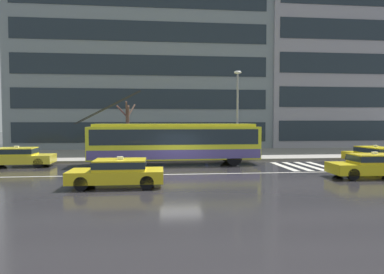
{
  "coord_description": "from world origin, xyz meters",
  "views": [
    {
      "loc": [
        -1.35,
        -19.87,
        2.99
      ],
      "look_at": [
        1.0,
        2.99,
        1.93
      ],
      "focal_mm": 30.98,
      "sensor_mm": 36.0,
      "label": 1
    }
  ],
  "objects_px": {
    "taxi_cross_traffic": "(375,155)",
    "street_tree_bare": "(128,127)",
    "pedestrian_approaching_curb": "(206,145)",
    "pedestrian_at_shelter": "(165,138)",
    "taxi_queued_behind_bus": "(18,156)",
    "taxi_oncoming_far": "(372,165)",
    "trolleybus": "(175,142)",
    "taxi_oncoming_near": "(118,172)",
    "street_lamp": "(238,107)"
  },
  "relations": [
    {
      "from": "trolleybus",
      "to": "street_lamp",
      "type": "distance_m",
      "value": 6.24
    },
    {
      "from": "taxi_cross_traffic",
      "to": "pedestrian_approaching_curb",
      "type": "distance_m",
      "value": 11.88
    },
    {
      "from": "taxi_queued_behind_bus",
      "to": "taxi_oncoming_near",
      "type": "height_order",
      "value": "same"
    },
    {
      "from": "taxi_queued_behind_bus",
      "to": "pedestrian_at_shelter",
      "type": "xyz_separation_m",
      "value": [
        9.8,
        4.2,
        0.98
      ]
    },
    {
      "from": "taxi_cross_traffic",
      "to": "taxi_oncoming_near",
      "type": "height_order",
      "value": "same"
    },
    {
      "from": "trolleybus",
      "to": "taxi_queued_behind_bus",
      "type": "bearing_deg",
      "value": -179.59
    },
    {
      "from": "taxi_oncoming_near",
      "to": "trolleybus",
      "type": "bearing_deg",
      "value": 68.54
    },
    {
      "from": "pedestrian_at_shelter",
      "to": "pedestrian_approaching_curb",
      "type": "relative_size",
      "value": 1.13
    },
    {
      "from": "taxi_cross_traffic",
      "to": "taxi_oncoming_far",
      "type": "xyz_separation_m",
      "value": [
        -3.41,
        -4.75,
        -0.0
      ]
    },
    {
      "from": "pedestrian_at_shelter",
      "to": "pedestrian_approaching_curb",
      "type": "height_order",
      "value": "pedestrian_at_shelter"
    },
    {
      "from": "taxi_oncoming_far",
      "to": "street_lamp",
      "type": "xyz_separation_m",
      "value": [
        -5.17,
        9.1,
        3.47
      ]
    },
    {
      "from": "taxi_cross_traffic",
      "to": "street_lamp",
      "type": "xyz_separation_m",
      "value": [
        -8.58,
        4.35,
        3.47
      ]
    },
    {
      "from": "trolleybus",
      "to": "taxi_queued_behind_bus",
      "type": "distance_m",
      "value": 10.47
    },
    {
      "from": "taxi_oncoming_far",
      "to": "pedestrian_approaching_curb",
      "type": "distance_m",
      "value": 11.86
    },
    {
      "from": "pedestrian_approaching_curb",
      "to": "street_lamp",
      "type": "xyz_separation_m",
      "value": [
        2.48,
        0.05,
        3.01
      ]
    },
    {
      "from": "street_lamp",
      "to": "street_tree_bare",
      "type": "height_order",
      "value": "street_lamp"
    },
    {
      "from": "pedestrian_at_shelter",
      "to": "taxi_oncoming_far",
      "type": "bearing_deg",
      "value": -44.47
    },
    {
      "from": "trolleybus",
      "to": "taxi_cross_traffic",
      "type": "distance_m",
      "value": 13.79
    },
    {
      "from": "trolleybus",
      "to": "street_tree_bare",
      "type": "xyz_separation_m",
      "value": [
        -3.62,
        3.95,
        1.01
      ]
    },
    {
      "from": "taxi_queued_behind_bus",
      "to": "street_tree_bare",
      "type": "bearing_deg",
      "value": 30.54
    },
    {
      "from": "taxi_oncoming_far",
      "to": "taxi_oncoming_near",
      "type": "distance_m",
      "value": 13.3
    },
    {
      "from": "taxi_cross_traffic",
      "to": "taxi_oncoming_near",
      "type": "relative_size",
      "value": 1.11
    },
    {
      "from": "taxi_cross_traffic",
      "to": "taxi_queued_behind_bus",
      "type": "distance_m",
      "value": 24.14
    },
    {
      "from": "trolleybus",
      "to": "street_lamp",
      "type": "bearing_deg",
      "value": 26.82
    },
    {
      "from": "taxi_oncoming_far",
      "to": "pedestrian_approaching_curb",
      "type": "relative_size",
      "value": 2.57
    },
    {
      "from": "taxi_oncoming_near",
      "to": "street_tree_bare",
      "type": "xyz_separation_m",
      "value": [
        -0.6,
        11.63,
        1.88
      ]
    },
    {
      "from": "taxi_queued_behind_bus",
      "to": "pedestrian_at_shelter",
      "type": "bearing_deg",
      "value": 23.18
    },
    {
      "from": "trolleybus",
      "to": "pedestrian_at_shelter",
      "type": "xyz_separation_m",
      "value": [
        -0.63,
        4.12,
        0.11
      ]
    },
    {
      "from": "taxi_cross_traffic",
      "to": "taxi_queued_behind_bus",
      "type": "relative_size",
      "value": 1.09
    },
    {
      "from": "taxi_oncoming_near",
      "to": "taxi_oncoming_far",
      "type": "bearing_deg",
      "value": 4.92
    },
    {
      "from": "taxi_cross_traffic",
      "to": "street_tree_bare",
      "type": "relative_size",
      "value": 1.07
    },
    {
      "from": "taxi_queued_behind_bus",
      "to": "pedestrian_approaching_curb",
      "type": "distance_m",
      "value": 13.27
    },
    {
      "from": "taxi_cross_traffic",
      "to": "pedestrian_approaching_curb",
      "type": "xyz_separation_m",
      "value": [
        -11.07,
        4.3,
        0.45
      ]
    },
    {
      "from": "pedestrian_at_shelter",
      "to": "taxi_oncoming_near",
      "type": "bearing_deg",
      "value": -101.45
    },
    {
      "from": "street_lamp",
      "to": "street_tree_bare",
      "type": "distance_m",
      "value": 8.93
    },
    {
      "from": "street_lamp",
      "to": "street_tree_bare",
      "type": "bearing_deg",
      "value": 170.92
    },
    {
      "from": "street_tree_bare",
      "to": "taxi_cross_traffic",
      "type": "bearing_deg",
      "value": -18.38
    },
    {
      "from": "street_lamp",
      "to": "taxi_queued_behind_bus",
      "type": "bearing_deg",
      "value": -170.36
    },
    {
      "from": "taxi_oncoming_far",
      "to": "pedestrian_at_shelter",
      "type": "relative_size",
      "value": 2.27
    },
    {
      "from": "taxi_cross_traffic",
      "to": "taxi_queued_behind_bus",
      "type": "xyz_separation_m",
      "value": [
        -24.08,
        1.72,
        -0.0
      ]
    },
    {
      "from": "trolleybus",
      "to": "taxi_oncoming_near",
      "type": "xyz_separation_m",
      "value": [
        -3.02,
        -7.68,
        -0.87
      ]
    },
    {
      "from": "taxi_oncoming_near",
      "to": "taxi_cross_traffic",
      "type": "bearing_deg",
      "value": 19.46
    },
    {
      "from": "pedestrian_approaching_curb",
      "to": "street_lamp",
      "type": "distance_m",
      "value": 3.91
    },
    {
      "from": "taxi_cross_traffic",
      "to": "trolleybus",
      "type": "bearing_deg",
      "value": 172.52
    },
    {
      "from": "pedestrian_approaching_curb",
      "to": "street_tree_bare",
      "type": "relative_size",
      "value": 0.38
    },
    {
      "from": "taxi_oncoming_near",
      "to": "pedestrian_at_shelter",
      "type": "bearing_deg",
      "value": 78.55
    },
    {
      "from": "taxi_oncoming_far",
      "to": "pedestrian_at_shelter",
      "type": "distance_m",
      "value": 15.25
    },
    {
      "from": "trolleybus",
      "to": "pedestrian_at_shelter",
      "type": "relative_size",
      "value": 6.5
    },
    {
      "from": "trolleybus",
      "to": "pedestrian_at_shelter",
      "type": "distance_m",
      "value": 4.17
    },
    {
      "from": "taxi_queued_behind_bus",
      "to": "pedestrian_at_shelter",
      "type": "height_order",
      "value": "pedestrian_at_shelter"
    }
  ]
}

